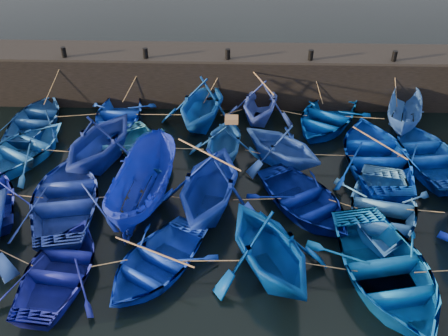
{
  "coord_description": "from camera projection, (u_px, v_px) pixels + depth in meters",
  "views": [
    {
      "loc": [
        0.47,
        -13.13,
        12.53
      ],
      "look_at": [
        0.0,
        3.2,
        0.7
      ],
      "focal_mm": 40.0,
      "sensor_mm": 36.0,
      "label": 1
    }
  ],
  "objects": [
    {
      "name": "boat_6",
      "position": [
        22.0,
        150.0,
        21.56
      ],
      "size": [
        5.4,
        5.96,
        1.01
      ],
      "primitive_type": "imported",
      "rotation": [
        0.0,
        0.0,
        2.65
      ],
      "color": "#1B5BAF",
      "rests_on": "ground"
    },
    {
      "name": "boat_15",
      "position": [
        142.0,
        186.0,
        18.72
      ],
      "size": [
        2.78,
        5.45,
        2.01
      ],
      "primitive_type": "imported",
      "rotation": [
        0.0,
        0.0,
        2.98
      ],
      "color": "#1024A4",
      "rests_on": "ground"
    },
    {
      "name": "boat_0",
      "position": [
        36.0,
        118.0,
        23.86
      ],
      "size": [
        3.53,
        4.69,
        0.92
      ],
      "primitive_type": "imported",
      "rotation": [
        0.0,
        0.0,
        3.06
      ],
      "color": "navy",
      "rests_on": "ground"
    },
    {
      "name": "boat_7",
      "position": [
        99.0,
        140.0,
        20.93
      ],
      "size": [
        5.33,
        5.71,
        2.44
      ],
      "primitive_type": "imported",
      "rotation": [
        0.0,
        0.0,
        2.79
      ],
      "color": "navy",
      "rests_on": "ground"
    },
    {
      "name": "boat_18",
      "position": [
        382.0,
        209.0,
        18.35
      ],
      "size": [
        4.77,
        5.9,
        1.08
      ],
      "primitive_type": "imported",
      "rotation": [
        0.0,
        0.0,
        -0.22
      ],
      "color": "blue",
      "rests_on": "ground"
    },
    {
      "name": "wooden_crate",
      "position": [
        232.0,
        120.0,
        20.64
      ],
      "size": [
        0.56,
        0.46,
        0.23
      ],
      "primitive_type": "cube",
      "color": "olive",
      "rests_on": "boat_9"
    },
    {
      "name": "boat_21",
      "position": [
        61.0,
        269.0,
        16.09
      ],
      "size": [
        3.72,
        4.83,
        0.93
      ],
      "primitive_type": "imported",
      "rotation": [
        0.0,
        0.0,
        3.02
      ],
      "color": "navy",
      "rests_on": "ground"
    },
    {
      "name": "boat_16",
      "position": [
        209.0,
        184.0,
        18.36
      ],
      "size": [
        5.15,
        5.67,
        2.58
      ],
      "primitive_type": "imported",
      "rotation": [
        0.0,
        0.0,
        -0.21
      ],
      "color": "#0E29A6",
      "rests_on": "ground"
    },
    {
      "name": "bollard_3",
      "position": [
        311.0,
        55.0,
        23.98
      ],
      "size": [
        0.24,
        0.24,
        0.5
      ],
      "primitive_type": "cylinder",
      "color": "black",
      "rests_on": "quay_top"
    },
    {
      "name": "boat_23",
      "position": [
        269.0,
        247.0,
        15.85
      ],
      "size": [
        5.54,
        5.84,
        2.42
      ],
      "primitive_type": "imported",
      "rotation": [
        0.0,
        0.0,
        0.44
      ],
      "color": "#00368B",
      "rests_on": "ground"
    },
    {
      "name": "bollard_2",
      "position": [
        228.0,
        54.0,
        24.08
      ],
      "size": [
        0.24,
        0.24,
        0.5
      ],
      "primitive_type": "cylinder",
      "color": "black",
      "rests_on": "quay_top"
    },
    {
      "name": "boat_9",
      "position": [
        224.0,
        141.0,
        21.28
      ],
      "size": [
        3.5,
        3.96,
        1.94
      ],
      "primitive_type": "imported",
      "rotation": [
        0.0,
        0.0,
        3.05
      ],
      "color": "#174F99",
      "rests_on": "ground"
    },
    {
      "name": "bollard_1",
      "position": [
        145.0,
        53.0,
        24.17
      ],
      "size": [
        0.24,
        0.24,
        0.5
      ],
      "primitive_type": "cylinder",
      "color": "black",
      "rests_on": "quay_top"
    },
    {
      "name": "ground",
      "position": [
        221.0,
        236.0,
        17.99
      ],
      "size": [
        120.0,
        120.0,
        0.0
      ],
      "primitive_type": "plane",
      "color": "black",
      "rests_on": "ground"
    },
    {
      "name": "bollard_4",
      "position": [
        394.0,
        56.0,
        23.89
      ],
      "size": [
        0.24,
        0.24,
        0.5
      ],
      "primitive_type": "cylinder",
      "color": "black",
      "rests_on": "quay_top"
    },
    {
      "name": "boat_24",
      "position": [
        386.0,
        271.0,
        15.83
      ],
      "size": [
        5.21,
        6.48,
        1.2
      ],
      "primitive_type": "imported",
      "rotation": [
        0.0,
        0.0,
        0.21
      ],
      "color": "#0655AF",
      "rests_on": "ground"
    },
    {
      "name": "boat_11",
      "position": [
        377.0,
        155.0,
        21.08
      ],
      "size": [
        4.27,
        5.89,
        1.21
      ],
      "primitive_type": "imported",
      "rotation": [
        0.0,
        0.0,
        3.16
      ],
      "color": "#002B9D",
      "rests_on": "ground"
    },
    {
      "name": "quay_top",
      "position": [
        228.0,
        53.0,
        24.99
      ],
      "size": [
        26.0,
        2.5,
        0.12
      ],
      "primitive_type": "cube",
      "color": "black",
      "rests_on": "quay_wall"
    },
    {
      "name": "boat_1",
      "position": [
        118.0,
        115.0,
        24.06
      ],
      "size": [
        3.32,
        4.63,
        0.96
      ],
      "primitive_type": "imported",
      "rotation": [
        0.0,
        0.0,
        0.0
      ],
      "color": "#0F38D2",
      "rests_on": "ground"
    },
    {
      "name": "boat_3",
      "position": [
        260.0,
        101.0,
        24.06
      ],
      "size": [
        4.14,
        4.56,
        2.07
      ],
      "primitive_type": "imported",
      "rotation": [
        0.0,
        0.0,
        -0.21
      ],
      "color": "blue",
      "rests_on": "ground"
    },
    {
      "name": "boat_2",
      "position": [
        202.0,
        103.0,
        23.56
      ],
      "size": [
        4.86,
        5.33,
        2.4
      ],
      "primitive_type": "imported",
      "rotation": [
        0.0,
        0.0,
        -0.23
      ],
      "color": "#0B459D",
      "rests_on": "ground"
    },
    {
      "name": "boat_17",
      "position": [
        305.0,
        200.0,
        18.84
      ],
      "size": [
        5.31,
        5.74,
        0.97
      ],
      "primitive_type": "imported",
      "rotation": [
        0.0,
        0.0,
        0.56
      ],
      "color": "#000F70",
      "rests_on": "ground"
    },
    {
      "name": "mooring_ropes",
      "position": [
        222.0,
        143.0,
        21.39
      ],
      "size": [
        17.64,
        11.7,
        2.1
      ],
      "color": "tan",
      "rests_on": "ground"
    },
    {
      "name": "loose_oars",
      "position": [
        259.0,
        149.0,
        19.44
      ],
      "size": [
        10.81,
        12.18,
        1.72
      ],
      "color": "#99724C",
      "rests_on": "ground"
    },
    {
      "name": "boat_8",
      "position": [
        145.0,
        149.0,
        21.7
      ],
      "size": [
        5.03,
        5.45,
        0.92
      ],
      "primitive_type": "imported",
      "rotation": [
        0.0,
        0.0,
        0.55
      ],
      "color": "#2E81CC",
      "rests_on": "ground"
    },
    {
      "name": "bollard_0",
      "position": [
        64.0,
        52.0,
        24.26
      ],
      "size": [
        0.24,
        0.24,
        0.5
      ],
      "primitive_type": "cylinder",
      "color": "black",
      "rests_on": "quay_top"
    },
    {
      "name": "boat_22",
      "position": [
        155.0,
        262.0,
        16.31
      ],
      "size": [
        4.94,
        5.4,
        0.91
      ],
      "primitive_type": "imported",
      "rotation": [
        0.0,
        0.0,
        -0.53
      ],
      "color": "#0C2EBE",
      "rests_on": "ground"
    },
    {
      "name": "boat_12",
      "position": [
        428.0,
        154.0,
        21.31
      ],
      "size": [
        4.23,
        5.43,
        1.03
      ],
      "primitive_type": "imported",
      "rotation": [
        0.0,
        0.0,
        3.29
      ],
      "color": "#07379C",
      "rests_on": "ground"
    },
    {
      "name": "quay_wall",
      "position": [
        228.0,
        77.0,
        25.75
      ],
      "size": [
        26.0,
        2.5,
        2.5
      ],
      "primitive_type": "cube",
      "color": "black",
      "rests_on": "ground"
    },
    {
      "name": "boat_5",
      "position": [
        404.0,
        114.0,
        23.49
      ],
      "size": [
        2.8,
        4.42,
        1.6
      ],
      "primitive_type": "imported",
      "rotation": [
        0.0,
        0.0,
        -0.32
      ],
      "color": "#29539A",
      "rests_on": "ground"
    },
    {
      "name": "boat_4",
      "position": [
        326.0,
        117.0,
        23.88
      ],
      "size": [
        5.52,
        6.09,
        1.04
      ],
      "primitive_type": "imported",
      "rotation": [
        0.0,
        0.0,
        -0.5
      ],
      "color": "#003B9A",
      "rests_on": "ground"
    },
    {
      "name": "boat_14",
      "position": [
        67.0,
        198.0,
        18.83
      ],
      "size": [
        4.81,
        6.04,
        1.12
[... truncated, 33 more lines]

